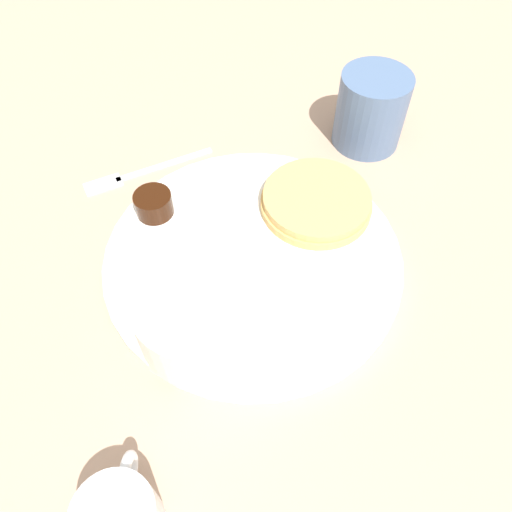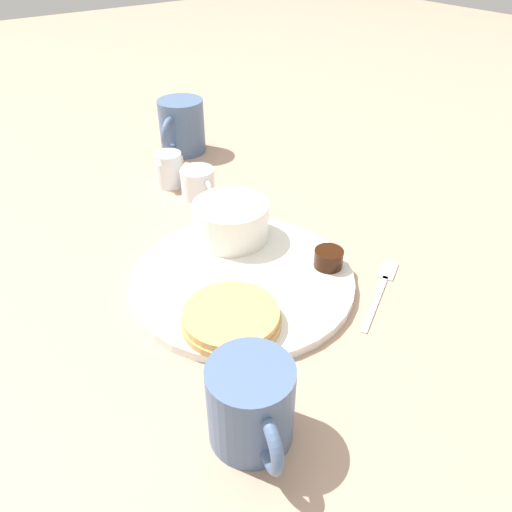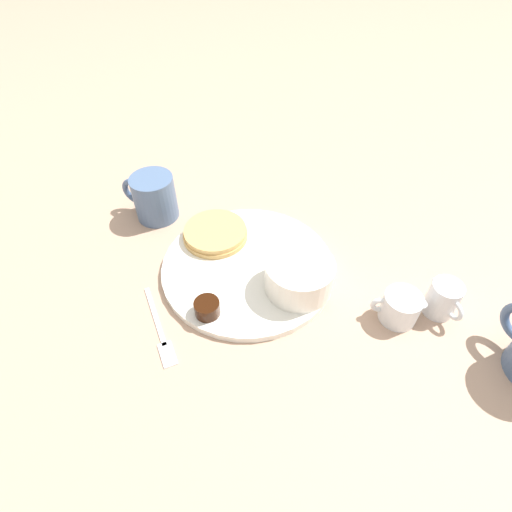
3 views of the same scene
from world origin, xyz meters
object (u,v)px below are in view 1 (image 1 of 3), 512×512
object	(u,v)px
bowl	(198,313)
fork	(134,174)
coffee_mug	(371,109)
plate	(253,258)

from	to	relation	value
bowl	fork	world-z (taller)	bowl
coffee_mug	fork	size ratio (longest dim) A/B	0.78
plate	bowl	xyz separation A→B (m)	(0.08, -0.04, 0.03)
plate	bowl	size ratio (longest dim) A/B	2.70
plate	coffee_mug	bearing A→B (deg)	147.08
plate	coffee_mug	xyz separation A→B (m)	(-0.19, 0.12, 0.04)
coffee_mug	plate	bearing A→B (deg)	-32.92
plate	fork	world-z (taller)	plate
fork	plate	bearing A→B (deg)	51.38
bowl	coffee_mug	xyz separation A→B (m)	(-0.27, 0.16, 0.00)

